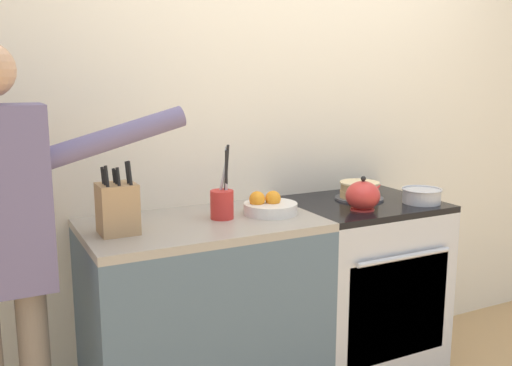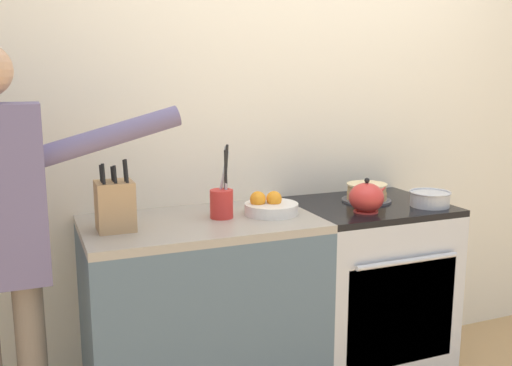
{
  "view_description": "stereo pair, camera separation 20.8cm",
  "coord_description": "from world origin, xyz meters",
  "px_view_note": "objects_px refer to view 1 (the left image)",
  "views": [
    {
      "loc": [
        -1.47,
        -1.91,
        1.54
      ],
      "look_at": [
        -0.36,
        0.27,
        1.07
      ],
      "focal_mm": 40.0,
      "sensor_mm": 36.0,
      "label": 1
    },
    {
      "loc": [
        -1.28,
        -1.99,
        1.54
      ],
      "look_at": [
        -0.36,
        0.27,
        1.07
      ],
      "focal_mm": 40.0,
      "sensor_mm": 36.0,
      "label": 2
    }
  ],
  "objects_px": {
    "stove_range": "(360,290)",
    "knife_block": "(117,208)",
    "layer_cake": "(359,191)",
    "utensil_crock": "(222,202)",
    "fruit_bowl": "(269,206)",
    "tea_kettle": "(363,196)",
    "mixing_bowl": "(422,196)",
    "person_baker": "(3,237)"
  },
  "relations": [
    {
      "from": "fruit_bowl",
      "to": "mixing_bowl",
      "type": "bearing_deg",
      "value": -10.76
    },
    {
      "from": "layer_cake",
      "to": "mixing_bowl",
      "type": "bearing_deg",
      "value": -43.15
    },
    {
      "from": "utensil_crock",
      "to": "fruit_bowl",
      "type": "relative_size",
      "value": 1.34
    },
    {
      "from": "stove_range",
      "to": "fruit_bowl",
      "type": "xyz_separation_m",
      "value": [
        -0.53,
        -0.01,
        0.5
      ]
    },
    {
      "from": "stove_range",
      "to": "person_baker",
      "type": "xyz_separation_m",
      "value": [
        -1.63,
        -0.11,
        0.53
      ]
    },
    {
      "from": "mixing_bowl",
      "to": "layer_cake",
      "type": "bearing_deg",
      "value": 136.85
    },
    {
      "from": "mixing_bowl",
      "to": "fruit_bowl",
      "type": "relative_size",
      "value": 0.8
    },
    {
      "from": "mixing_bowl",
      "to": "knife_block",
      "type": "xyz_separation_m",
      "value": [
        -1.45,
        0.13,
        0.07
      ]
    },
    {
      "from": "person_baker",
      "to": "mixing_bowl",
      "type": "bearing_deg",
      "value": 12.76
    },
    {
      "from": "stove_range",
      "to": "layer_cake",
      "type": "distance_m",
      "value": 0.51
    },
    {
      "from": "knife_block",
      "to": "stove_range",
      "type": "bearing_deg",
      "value": 1.05
    },
    {
      "from": "stove_range",
      "to": "fruit_bowl",
      "type": "height_order",
      "value": "fruit_bowl"
    },
    {
      "from": "layer_cake",
      "to": "utensil_crock",
      "type": "distance_m",
      "value": 0.77
    },
    {
      "from": "stove_range",
      "to": "mixing_bowl",
      "type": "relative_size",
      "value": 4.78
    },
    {
      "from": "layer_cake",
      "to": "knife_block",
      "type": "relative_size",
      "value": 0.83
    },
    {
      "from": "layer_cake",
      "to": "utensil_crock",
      "type": "relative_size",
      "value": 0.74
    },
    {
      "from": "knife_block",
      "to": "tea_kettle",
      "type": "bearing_deg",
      "value": -6.27
    },
    {
      "from": "stove_range",
      "to": "utensil_crock",
      "type": "height_order",
      "value": "utensil_crock"
    },
    {
      "from": "utensil_crock",
      "to": "fruit_bowl",
      "type": "xyz_separation_m",
      "value": [
        0.22,
        -0.02,
        -0.04
      ]
    },
    {
      "from": "tea_kettle",
      "to": "fruit_bowl",
      "type": "relative_size",
      "value": 0.8
    },
    {
      "from": "utensil_crock",
      "to": "person_baker",
      "type": "relative_size",
      "value": 0.2
    },
    {
      "from": "tea_kettle",
      "to": "mixing_bowl",
      "type": "height_order",
      "value": "tea_kettle"
    },
    {
      "from": "tea_kettle",
      "to": "knife_block",
      "type": "height_order",
      "value": "knife_block"
    },
    {
      "from": "stove_range",
      "to": "layer_cake",
      "type": "relative_size",
      "value": 3.82
    },
    {
      "from": "stove_range",
      "to": "fruit_bowl",
      "type": "bearing_deg",
      "value": -178.75
    },
    {
      "from": "fruit_bowl",
      "to": "layer_cake",
      "type": "bearing_deg",
      "value": 6.3
    },
    {
      "from": "knife_block",
      "to": "person_baker",
      "type": "height_order",
      "value": "person_baker"
    },
    {
      "from": "tea_kettle",
      "to": "knife_block",
      "type": "distance_m",
      "value": 1.11
    },
    {
      "from": "layer_cake",
      "to": "utensil_crock",
      "type": "xyz_separation_m",
      "value": [
        -0.77,
        -0.04,
        0.03
      ]
    },
    {
      "from": "utensil_crock",
      "to": "fruit_bowl",
      "type": "distance_m",
      "value": 0.23
    },
    {
      "from": "stove_range",
      "to": "layer_cake",
      "type": "bearing_deg",
      "value": 74.73
    },
    {
      "from": "mixing_bowl",
      "to": "utensil_crock",
      "type": "relative_size",
      "value": 0.6
    },
    {
      "from": "stove_range",
      "to": "tea_kettle",
      "type": "bearing_deg",
      "value": -128.03
    },
    {
      "from": "layer_cake",
      "to": "tea_kettle",
      "type": "distance_m",
      "value": 0.23
    },
    {
      "from": "stove_range",
      "to": "knife_block",
      "type": "xyz_separation_m",
      "value": [
        -1.21,
        -0.02,
        0.56
      ]
    },
    {
      "from": "utensil_crock",
      "to": "mixing_bowl",
      "type": "bearing_deg",
      "value": -9.4
    },
    {
      "from": "mixing_bowl",
      "to": "knife_block",
      "type": "height_order",
      "value": "knife_block"
    },
    {
      "from": "knife_block",
      "to": "fruit_bowl",
      "type": "bearing_deg",
      "value": 0.89
    },
    {
      "from": "knife_block",
      "to": "person_baker",
      "type": "relative_size",
      "value": 0.18
    },
    {
      "from": "tea_kettle",
      "to": "mixing_bowl",
      "type": "relative_size",
      "value": 1.0
    },
    {
      "from": "stove_range",
      "to": "layer_cake",
      "type": "height_order",
      "value": "layer_cake"
    },
    {
      "from": "layer_cake",
      "to": "person_baker",
      "type": "distance_m",
      "value": 1.65
    }
  ]
}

